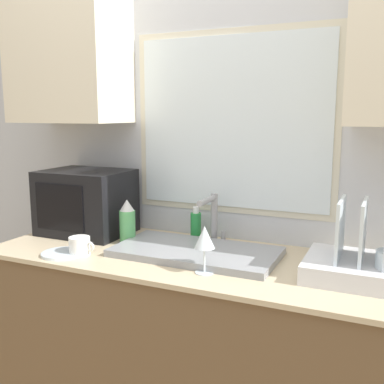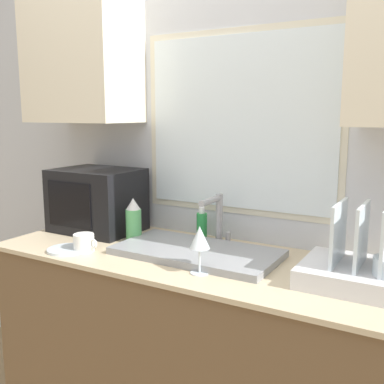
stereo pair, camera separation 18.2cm
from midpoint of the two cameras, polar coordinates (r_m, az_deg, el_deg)
countertop at (r=2.09m, az=4.31°, el=-20.31°), size 1.90×0.67×0.91m
wall_back at (r=2.08m, az=8.34°, el=7.62°), size 6.00×0.38×2.60m
sink_basin at (r=1.92m, az=3.35°, el=-7.65°), size 0.69×0.36×0.03m
faucet at (r=2.05m, az=5.79°, el=-2.94°), size 0.08×0.19×0.23m
microwave at (r=2.32m, az=-9.79°, el=-1.03°), size 0.42×0.33×0.32m
dish_rack at (r=1.72m, az=23.68°, el=-9.00°), size 0.39×0.33×0.29m
spray_bottle at (r=2.12m, az=-5.01°, el=-3.64°), size 0.07×0.07×0.21m
soap_bottle at (r=2.14m, az=3.70°, el=-4.27°), size 0.05×0.05×0.16m
mug_near_sink at (r=2.00m, az=-11.01°, el=-6.38°), size 0.12×0.09×0.08m
wine_glass at (r=1.68m, az=4.10°, el=-6.00°), size 0.08×0.08×0.18m
small_plate at (r=2.03m, az=-13.14°, el=-7.17°), size 0.17×0.17×0.01m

